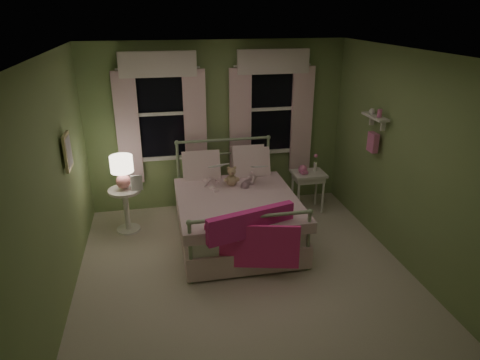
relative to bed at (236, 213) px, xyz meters
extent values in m
plane|color=beige|center=(-0.06, -0.91, -0.38)|extent=(4.20, 4.20, 0.00)
plane|color=white|center=(-0.06, -0.91, 2.22)|extent=(4.20, 4.20, 0.00)
plane|color=#809A5C|center=(-0.06, 1.19, 0.92)|extent=(4.00, 0.00, 4.00)
plane|color=#809A5C|center=(-0.06, -3.01, 0.92)|extent=(4.00, 0.00, 4.00)
plane|color=#809A5C|center=(-2.06, -0.91, 0.92)|extent=(0.00, 4.20, 4.20)
plane|color=#809A5C|center=(1.94, -0.91, 0.92)|extent=(0.00, 4.20, 4.20)
cube|color=white|center=(-0.01, -0.02, 0.04)|extent=(1.44, 1.94, 0.26)
cube|color=white|center=(-0.01, -0.02, -0.20)|extent=(1.54, 2.02, 0.30)
cube|color=white|center=(-0.01, -0.17, 0.22)|extent=(1.58, 1.75, 0.14)
cylinder|color=#9EB793|center=(-0.70, -0.02, -0.08)|extent=(0.04, 1.90, 0.04)
cylinder|color=#9EB793|center=(0.68, -0.02, -0.08)|extent=(0.04, 1.90, 0.04)
cylinder|color=#9EB793|center=(-0.72, 0.95, 0.20)|extent=(0.04, 0.04, 1.15)
cylinder|color=#9EB793|center=(0.70, 0.95, 0.20)|extent=(0.04, 0.04, 1.15)
sphere|color=#9EB793|center=(-0.72, 0.95, 0.77)|extent=(0.07, 0.07, 0.07)
sphere|color=#9EB793|center=(0.70, 0.95, 0.77)|extent=(0.07, 0.07, 0.07)
cylinder|color=#9EB793|center=(-0.01, 0.95, 0.77)|extent=(1.42, 0.04, 0.04)
cylinder|color=#9EB793|center=(-0.01, 0.95, 0.55)|extent=(1.38, 0.03, 0.03)
cylinder|color=#9EB793|center=(-0.72, -0.99, 0.02)|extent=(0.04, 0.04, 0.80)
cylinder|color=#9EB793|center=(0.70, -0.99, 0.02)|extent=(0.04, 0.04, 0.80)
sphere|color=#9EB793|center=(-0.72, -0.99, 0.42)|extent=(0.07, 0.07, 0.07)
sphere|color=#9EB793|center=(0.70, -0.99, 0.42)|extent=(0.07, 0.07, 0.07)
cylinder|color=#9EB793|center=(-0.01, -0.99, 0.42)|extent=(1.42, 0.04, 0.04)
cube|color=white|center=(-0.39, 0.68, 0.42)|extent=(0.55, 0.32, 0.57)
cube|color=white|center=(0.37, 0.68, 0.42)|extent=(0.55, 0.32, 0.57)
cube|color=white|center=(0.32, 0.68, 0.50)|extent=(0.48, 0.30, 0.51)
cube|color=#E52C90|center=(-0.01, -0.99, 0.34)|extent=(1.08, 0.40, 0.32)
cube|color=#FC318E|center=(-0.01, -1.06, 0.07)|extent=(1.08, 0.29, 0.55)
imported|color=#F7D1DD|center=(-0.29, 0.43, 0.55)|extent=(0.27, 0.19, 0.72)
imported|color=#F7D1DD|center=(0.27, 0.43, 0.52)|extent=(0.40, 0.37, 0.66)
imported|color=beige|center=(-0.29, 0.18, 0.59)|extent=(0.23, 0.18, 0.26)
imported|color=beige|center=(0.27, 0.18, 0.54)|extent=(0.20, 0.12, 0.26)
sphere|color=tan|center=(-0.01, 0.28, 0.37)|extent=(0.16, 0.16, 0.16)
sphere|color=tan|center=(-0.01, 0.26, 0.51)|extent=(0.12, 0.12, 0.12)
sphere|color=tan|center=(-0.05, 0.26, 0.57)|extent=(0.04, 0.04, 0.04)
sphere|color=tan|center=(0.04, 0.26, 0.57)|extent=(0.04, 0.04, 0.04)
sphere|color=tan|center=(-0.09, 0.25, 0.39)|extent=(0.06, 0.06, 0.06)
sphere|color=tan|center=(0.07, 0.25, 0.39)|extent=(0.06, 0.06, 0.06)
sphere|color=#8C6B51|center=(-0.01, 0.21, 0.51)|extent=(0.04, 0.04, 0.04)
cylinder|color=white|center=(-1.50, 0.49, 0.25)|extent=(0.46, 0.46, 0.04)
cylinder|color=white|center=(-1.50, 0.49, -0.06)|extent=(0.08, 0.08, 0.60)
cylinder|color=white|center=(-1.50, 0.49, -0.36)|extent=(0.34, 0.34, 0.03)
sphere|color=#D98083|center=(-1.50, 0.49, 0.39)|extent=(0.21, 0.21, 0.21)
cylinder|color=pink|center=(-1.50, 0.49, 0.51)|extent=(0.03, 0.03, 0.13)
cylinder|color=#FFEAC6|center=(-1.50, 0.49, 0.65)|extent=(0.31, 0.31, 0.23)
imported|color=beige|center=(-1.40, 0.41, 0.28)|extent=(0.17, 0.23, 0.02)
cube|color=white|center=(1.27, 0.61, 0.25)|extent=(0.50, 0.40, 0.04)
cube|color=white|center=(1.27, 0.61, 0.18)|extent=(0.44, 0.34, 0.08)
cylinder|color=white|center=(1.07, 0.46, -0.07)|extent=(0.04, 0.04, 0.60)
cylinder|color=white|center=(1.47, 0.46, -0.07)|extent=(0.04, 0.04, 0.60)
cylinder|color=white|center=(1.07, 0.76, -0.07)|extent=(0.04, 0.04, 0.60)
cylinder|color=white|center=(1.47, 0.76, -0.07)|extent=(0.04, 0.04, 0.60)
sphere|color=pink|center=(1.17, 0.61, 0.33)|extent=(0.14, 0.14, 0.14)
cube|color=pink|center=(1.17, 0.52, 0.31)|extent=(0.11, 0.06, 0.04)
cylinder|color=white|center=(1.39, 0.66, 0.34)|extent=(0.05, 0.05, 0.14)
cylinder|color=#4C7F3F|center=(1.39, 0.66, 0.45)|extent=(0.01, 0.01, 0.12)
sphere|color=pink|center=(1.39, 0.66, 0.52)|extent=(0.06, 0.06, 0.06)
cube|color=black|center=(-0.91, 1.17, 1.17)|extent=(0.76, 0.02, 1.35)
cube|color=white|center=(-0.91, 1.15, 1.87)|extent=(0.84, 0.05, 0.06)
cube|color=white|center=(-0.91, 1.15, 0.47)|extent=(0.84, 0.05, 0.06)
cube|color=white|center=(-1.31, 1.15, 1.17)|extent=(0.06, 0.05, 1.40)
cube|color=white|center=(-0.51, 1.15, 1.17)|extent=(0.06, 0.05, 1.40)
cube|color=white|center=(-0.91, 1.15, 1.17)|extent=(0.76, 0.04, 0.05)
cube|color=silver|center=(-1.41, 1.11, 0.97)|extent=(0.34, 0.06, 1.70)
cube|color=white|center=(-0.41, 1.11, 0.97)|extent=(0.34, 0.06, 1.70)
cube|color=white|center=(-0.91, 1.09, 1.90)|extent=(1.10, 0.08, 0.36)
cylinder|color=white|center=(-0.91, 1.13, 1.84)|extent=(1.20, 0.03, 0.03)
cube|color=black|center=(0.79, 1.17, 1.17)|extent=(0.76, 0.02, 1.35)
cube|color=white|center=(0.79, 1.15, 1.87)|extent=(0.84, 0.05, 0.06)
cube|color=white|center=(0.79, 1.15, 0.47)|extent=(0.84, 0.05, 0.06)
cube|color=white|center=(0.39, 1.15, 1.17)|extent=(0.06, 0.05, 1.40)
cube|color=white|center=(1.19, 1.15, 1.17)|extent=(0.06, 0.05, 1.40)
cube|color=white|center=(0.79, 1.15, 1.17)|extent=(0.76, 0.04, 0.05)
cube|color=silver|center=(0.29, 1.11, 0.97)|extent=(0.34, 0.06, 1.70)
cube|color=white|center=(1.29, 1.11, 0.97)|extent=(0.34, 0.06, 1.70)
cube|color=white|center=(0.79, 1.09, 1.90)|extent=(1.10, 0.08, 0.36)
cylinder|color=white|center=(0.79, 1.13, 1.84)|extent=(1.20, 0.03, 0.03)
cube|color=white|center=(1.83, -0.21, 1.32)|extent=(0.15, 0.50, 0.03)
cube|color=white|center=(1.87, -0.36, 1.24)|extent=(0.06, 0.03, 0.14)
cube|color=white|center=(1.87, -0.06, 1.24)|extent=(0.06, 0.03, 0.14)
cylinder|color=pink|center=(1.83, -0.31, 1.39)|extent=(0.06, 0.06, 0.10)
sphere|color=white|center=(1.83, -0.11, 1.37)|extent=(0.08, 0.08, 0.08)
cube|color=pink|center=(1.84, -0.21, 0.97)|extent=(0.08, 0.18, 0.26)
cube|color=beige|center=(-2.01, -0.31, 1.12)|extent=(0.03, 0.32, 0.42)
cube|color=silver|center=(-2.00, -0.31, 1.12)|extent=(0.01, 0.25, 0.34)
camera|label=1|loc=(-0.99, -5.25, 2.65)|focal=32.00mm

